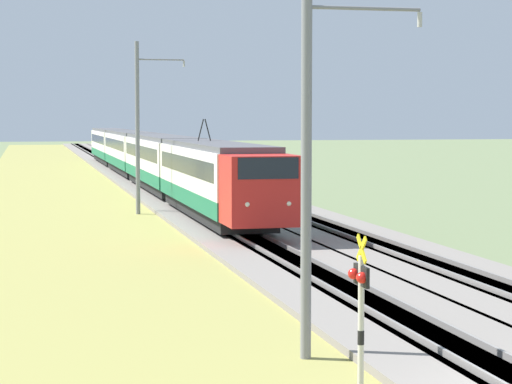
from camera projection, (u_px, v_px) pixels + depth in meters
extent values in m
cube|color=gray|center=(161.00, 192.00, 65.50)|extent=(240.00, 4.40, 0.30)
cube|color=gray|center=(224.00, 191.00, 66.45)|extent=(240.00, 4.40, 0.30)
cube|color=#4C4238|center=(161.00, 192.00, 65.50)|extent=(240.00, 1.57, 0.30)
cube|color=gray|center=(153.00, 189.00, 65.37)|extent=(240.00, 0.07, 0.15)
cube|color=gray|center=(169.00, 188.00, 65.61)|extent=(240.00, 0.07, 0.15)
cube|color=#4C4238|center=(224.00, 191.00, 66.45)|extent=(240.00, 1.57, 0.30)
cube|color=gray|center=(216.00, 188.00, 66.31)|extent=(240.00, 0.07, 0.15)
cube|color=gray|center=(232.00, 187.00, 66.55)|extent=(240.00, 0.07, 0.15)
cube|color=#99934C|center=(66.00, 195.00, 64.13)|extent=(240.00, 11.08, 0.12)
cube|color=red|center=(260.00, 190.00, 37.46)|extent=(2.52, 2.73, 2.63)
cube|color=black|center=(263.00, 167.00, 37.03)|extent=(1.81, 2.27, 0.79)
sphere|color=#F2EAC6|center=(247.00, 204.00, 36.15)|extent=(0.20, 0.20, 0.20)
sphere|color=#F2EAC6|center=(289.00, 204.00, 36.50)|extent=(0.20, 0.20, 0.20)
cube|color=#196B47|center=(214.00, 196.00, 46.88)|extent=(16.71, 2.84, 0.74)
cube|color=silver|center=(214.00, 168.00, 46.78)|extent=(16.71, 2.84, 1.89)
cube|color=black|center=(214.00, 164.00, 46.77)|extent=(15.37, 2.86, 0.79)
cube|color=#515156|center=(214.00, 145.00, 46.70)|extent=(16.71, 2.61, 0.25)
cube|color=black|center=(214.00, 209.00, 46.92)|extent=(15.88, 2.41, 0.55)
cylinder|color=black|center=(230.00, 220.00, 40.42)|extent=(0.86, 0.12, 0.86)
cylinder|color=black|center=(256.00, 219.00, 40.66)|extent=(0.86, 0.12, 0.86)
cube|color=#196B47|center=(162.00, 174.00, 64.92)|extent=(19.23, 2.84, 0.74)
cube|color=silver|center=(162.00, 154.00, 64.83)|extent=(19.23, 2.84, 1.89)
cube|color=black|center=(162.00, 151.00, 64.81)|extent=(17.69, 2.86, 0.79)
cube|color=#515156|center=(161.00, 137.00, 64.75)|extent=(19.23, 2.61, 0.25)
cube|color=black|center=(162.00, 184.00, 64.97)|extent=(18.27, 2.41, 0.55)
cube|color=#196B47|center=(131.00, 161.00, 84.19)|extent=(19.23, 2.84, 0.74)
cube|color=silver|center=(131.00, 146.00, 84.10)|extent=(19.23, 2.84, 1.89)
cube|color=black|center=(131.00, 144.00, 84.08)|extent=(17.69, 2.86, 0.79)
cube|color=#515156|center=(130.00, 133.00, 84.02)|extent=(19.23, 2.61, 0.25)
cube|color=black|center=(131.00, 169.00, 84.24)|extent=(18.27, 2.41, 0.55)
cube|color=#196B47|center=(111.00, 153.00, 103.46)|extent=(19.23, 2.84, 0.74)
cube|color=silver|center=(111.00, 140.00, 103.36)|extent=(19.23, 2.84, 1.89)
cube|color=black|center=(111.00, 139.00, 103.35)|extent=(17.69, 2.86, 0.79)
cube|color=#515156|center=(111.00, 130.00, 103.28)|extent=(19.23, 2.61, 0.25)
cube|color=black|center=(111.00, 159.00, 103.51)|extent=(18.27, 2.41, 0.55)
cylinder|color=black|center=(201.00, 130.00, 49.05)|extent=(0.06, 0.33, 1.08)
cylinder|color=black|center=(208.00, 130.00, 49.12)|extent=(0.06, 0.33, 1.08)
cube|color=black|center=(243.00, 241.00, 40.61)|extent=(0.10, 0.10, 0.00)
cylinder|color=beige|center=(361.00, 330.00, 17.44)|extent=(0.11, 0.11, 2.63)
cylinder|color=black|center=(361.00, 337.00, 17.45)|extent=(0.12, 0.12, 0.25)
cube|color=black|center=(361.00, 276.00, 17.37)|extent=(0.70, 0.06, 0.36)
sphere|color=red|center=(362.00, 278.00, 17.14)|extent=(0.20, 0.20, 0.20)
sphere|color=red|center=(353.00, 274.00, 17.57)|extent=(0.20, 0.20, 0.20)
cube|color=yellow|center=(362.00, 249.00, 17.34)|extent=(0.49, 0.03, 0.49)
cube|color=yellow|center=(362.00, 249.00, 17.34)|extent=(0.49, 0.03, 0.49)
cylinder|color=slate|center=(306.00, 166.00, 20.06)|extent=(0.22, 0.22, 8.13)
cylinder|color=slate|center=(364.00, 8.00, 20.10)|extent=(0.08, 2.40, 0.08)
cylinder|color=#B2ADA8|center=(420.00, 20.00, 20.38)|extent=(0.10, 0.10, 0.30)
cylinder|color=slate|center=(137.00, 129.00, 50.51)|extent=(0.22, 0.22, 8.87)
cylinder|color=slate|center=(161.00, 60.00, 50.51)|extent=(0.08, 2.40, 0.08)
cylinder|color=#B2ADA8|center=(184.00, 64.00, 50.79)|extent=(0.10, 0.10, 0.30)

